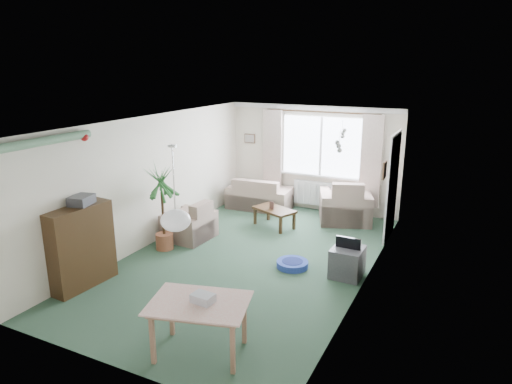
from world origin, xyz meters
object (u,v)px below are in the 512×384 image
at_px(armchair_left, 189,220).
at_px(coffee_table, 274,218).
at_px(houseplant, 163,208).
at_px(dining_table, 200,328).
at_px(pet_bed, 292,264).
at_px(bookshelf, 81,247).
at_px(armchair_corner, 345,200).
at_px(tv_cube, 347,262).
at_px(sofa, 260,193).

bearing_deg(armchair_left, coffee_table, 140.40).
distance_m(houseplant, dining_table, 3.33).
bearing_deg(coffee_table, houseplant, -124.04).
bearing_deg(dining_table, pet_bed, 87.79).
bearing_deg(bookshelf, armchair_corner, 63.09).
bearing_deg(pet_bed, coffee_table, 122.69).
height_order(dining_table, tv_cube, dining_table).
height_order(sofa, bookshelf, bookshelf).
relative_size(houseplant, dining_table, 1.55).
relative_size(sofa, houseplant, 0.92).
relative_size(houseplant, tv_cube, 3.02).
bearing_deg(pet_bed, dining_table, -92.21).
height_order(sofa, tv_cube, sofa).
xyz_separation_m(armchair_left, houseplant, (-0.11, -0.65, 0.41)).
height_order(bookshelf, pet_bed, bookshelf).
distance_m(armchair_corner, pet_bed, 2.70).
xyz_separation_m(armchair_corner, armchair_left, (-2.44, -2.31, -0.09)).
distance_m(bookshelf, tv_cube, 4.13).
distance_m(coffee_table, tv_cube, 2.54).
distance_m(sofa, bookshelf, 4.76).
xyz_separation_m(armchair_corner, dining_table, (-0.25, -5.33, -0.15)).
relative_size(coffee_table, bookshelf, 0.69).
relative_size(armchair_left, pet_bed, 1.60).
height_order(armchair_left, pet_bed, armchair_left).
relative_size(coffee_table, tv_cube, 1.66).
bearing_deg(houseplant, coffee_table, 55.96).
xyz_separation_m(sofa, houseplant, (-0.51, -2.99, 0.43)).
bearing_deg(sofa, houseplant, 76.07).
distance_m(coffee_table, bookshelf, 4.02).
relative_size(sofa, tv_cube, 2.79).
bearing_deg(armchair_corner, bookshelf, 38.59).
height_order(sofa, armchair_left, armchair_left).
xyz_separation_m(armchair_left, tv_cube, (3.20, -0.27, -0.14)).
height_order(dining_table, pet_bed, dining_table).
distance_m(tv_cube, pet_bed, 0.93).
bearing_deg(bookshelf, tv_cube, 34.36).
relative_size(sofa, coffee_table, 1.68).
bearing_deg(coffee_table, sofa, 128.95).
bearing_deg(pet_bed, houseplant, -172.95).
bearing_deg(tv_cube, armchair_corner, 107.51).
distance_m(coffee_table, pet_bed, 1.99).
relative_size(armchair_left, tv_cube, 1.61).
xyz_separation_m(sofa, bookshelf, (-0.74, -4.69, 0.27)).
xyz_separation_m(houseplant, tv_cube, (3.31, 0.38, -0.55)).
distance_m(armchair_corner, tv_cube, 2.70).
bearing_deg(sofa, armchair_left, 76.01).
bearing_deg(pet_bed, tv_cube, 4.99).
bearing_deg(houseplant, armchair_left, 80.55).
xyz_separation_m(armchair_left, pet_bed, (2.30, -0.35, -0.33)).
distance_m(sofa, armchair_corner, 2.05).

